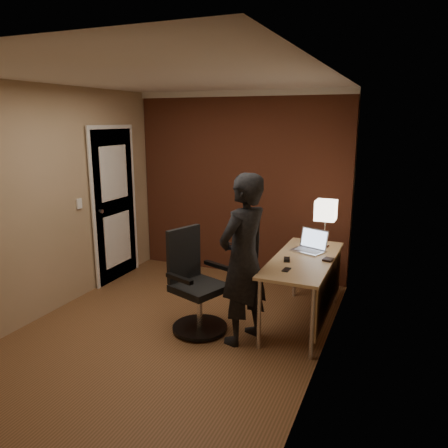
{
  "coord_description": "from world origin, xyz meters",
  "views": [
    {
      "loc": [
        2.1,
        -3.59,
        2.13
      ],
      "look_at": [
        0.35,
        0.55,
        1.05
      ],
      "focal_mm": 35.0,
      "sensor_mm": 36.0,
      "label": 1
    }
  ],
  "objects": [
    {
      "name": "phone",
      "position": [
        1.11,
        0.27,
        0.73
      ],
      "size": [
        0.07,
        0.12,
        0.01
      ],
      "primitive_type": "cube",
      "rotation": [
        0.0,
        0.0,
        -0.06
      ],
      "color": "black",
      "rests_on": "desk"
    },
    {
      "name": "laptop",
      "position": [
        1.19,
        1.0,
        0.79
      ],
      "size": [
        0.4,
        0.36,
        0.23
      ],
      "color": "silver",
      "rests_on": "desk"
    },
    {
      "name": "office_chair",
      "position": [
        0.2,
        0.14,
        0.46
      ],
      "size": [
        0.6,
        0.66,
        1.04
      ],
      "color": "black",
      "rests_on": "ground"
    },
    {
      "name": "desk_lamp",
      "position": [
        1.3,
        1.19,
        1.15
      ],
      "size": [
        0.22,
        0.22,
        0.54
      ],
      "color": "silver",
      "rests_on": "desk"
    },
    {
      "name": "mouse",
      "position": [
        1.04,
        0.54,
        0.75
      ],
      "size": [
        0.08,
        0.11,
        0.03
      ],
      "primitive_type": "cube",
      "rotation": [
        0.0,
        0.0,
        0.25
      ],
      "color": "black",
      "rests_on": "desk"
    },
    {
      "name": "desk",
      "position": [
        1.25,
        0.71,
        0.6
      ],
      "size": [
        0.6,
        1.5,
        0.73
      ],
      "color": "tan",
      "rests_on": "ground"
    },
    {
      "name": "wallet",
      "position": [
        1.43,
        0.72,
        0.74
      ],
      "size": [
        0.11,
        0.13,
        0.02
      ],
      "primitive_type": "cube",
      "rotation": [
        0.0,
        0.0,
        -0.2
      ],
      "color": "black",
      "rests_on": "desk"
    },
    {
      "name": "person",
      "position": [
        0.73,
        0.12,
        0.83
      ],
      "size": [
        0.58,
        0.71,
        1.66
      ],
      "primitive_type": "imported",
      "rotation": [
        0.0,
        0.0,
        -1.92
      ],
      "color": "black",
      "rests_on": "ground"
    },
    {
      "name": "room",
      "position": [
        -0.27,
        1.54,
        1.37
      ],
      "size": [
        4.0,
        4.0,
        4.0
      ],
      "color": "brown",
      "rests_on": "ground"
    }
  ]
}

